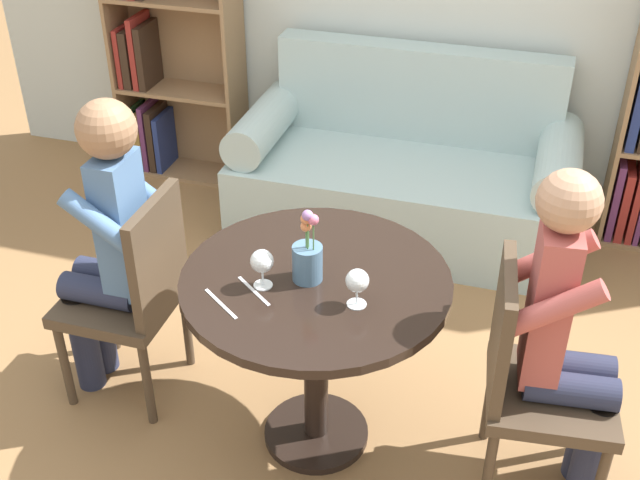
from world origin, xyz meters
TOP-DOWN VIEW (x-y plane):
  - ground_plane at (0.00, 0.00)m, footprint 16.00×16.00m
  - round_table at (0.00, 0.00)m, footprint 0.92×0.92m
  - couch at (0.00, 1.60)m, footprint 1.73×0.80m
  - bookshelf_left at (-1.48, 1.86)m, footprint 0.73×0.28m
  - chair_left at (-0.74, 0.06)m, footprint 0.42×0.42m
  - chair_right at (0.74, 0.01)m, footprint 0.46×0.46m
  - person_left at (-0.83, 0.06)m, footprint 0.42×0.34m
  - person_right at (0.83, 0.03)m, footprint 0.44×0.37m
  - wine_glass_left at (-0.15, -0.09)m, footprint 0.08×0.08m
  - wine_glass_right at (0.17, -0.10)m, footprint 0.08×0.08m
  - flower_vase at (-0.02, -0.01)m, footprint 0.10×0.10m
  - knife_left_setting at (-0.17, -0.13)m, footprint 0.16×0.13m
  - fork_left_setting at (-0.25, -0.23)m, footprint 0.16×0.12m

SIDE VIEW (x-z plane):
  - ground_plane at x=0.00m, z-range 0.00..0.00m
  - couch at x=0.00m, z-range -0.15..0.77m
  - chair_left at x=-0.74m, z-range 0.04..0.94m
  - chair_right at x=0.74m, z-range 0.04..0.94m
  - round_table at x=0.00m, z-range 0.22..0.97m
  - person_right at x=0.83m, z-range 0.03..1.29m
  - person_left at x=-0.83m, z-range 0.05..1.32m
  - knife_left_setting at x=-0.17m, z-range 0.75..0.75m
  - fork_left_setting at x=-0.25m, z-range 0.75..0.75m
  - bookshelf_left at x=-1.48m, z-range -0.02..1.57m
  - wine_glass_right at x=0.17m, z-range 0.77..0.91m
  - flower_vase at x=-0.02m, z-range 0.70..0.98m
  - wine_glass_left at x=-0.15m, z-range 0.78..0.91m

